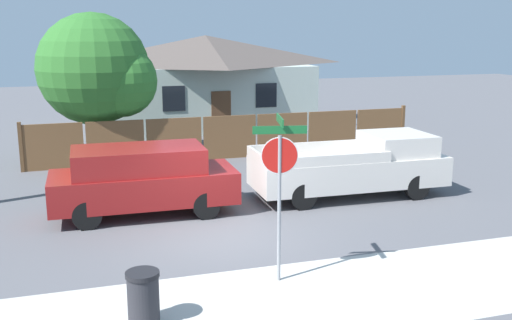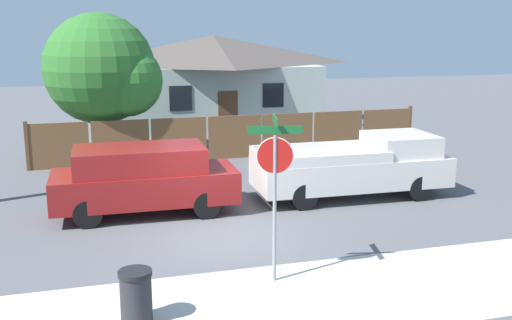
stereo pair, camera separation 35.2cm
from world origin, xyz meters
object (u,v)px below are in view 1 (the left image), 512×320
Objects in this scene: stop_sign at (280,170)px; red_suv at (143,178)px; oak_tree at (99,72)px; trash_bin at (143,297)px; house at (206,79)px; orange_pickup at (356,166)px.

red_suv is at bearing 123.94° from stop_sign.
oak_tree is 5.87× the size of trash_bin.
stop_sign reaches higher than trash_bin.
oak_tree is at bearing 114.26° from stop_sign.
house is 2.14× the size of red_suv.
stop_sign is 3.35m from trash_bin.
trash_bin is (-0.73, -5.97, -0.51)m from red_suv.
red_suv is (0.58, -7.22, -2.26)m from oak_tree.
orange_pickup is at bearing -84.65° from house.
stop_sign reaches higher than orange_pickup.
trash_bin is at bearing -147.82° from stop_sign.
stop_sign is 3.53× the size of trash_bin.
house is at bearing 50.38° from oak_tree.
stop_sign is at bearing -67.23° from red_suv.
trash_bin is at bearing -95.68° from red_suv.
house is 1.92× the size of oak_tree.
house is 20.56m from trash_bin.
stop_sign is (1.97, -5.01, 1.22)m from red_suv.
house reaches higher than orange_pickup.
house is at bearing 74.27° from trash_bin.
oak_tree is 1.12× the size of red_suv.
red_suv is (-4.82, -13.74, -1.32)m from house.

